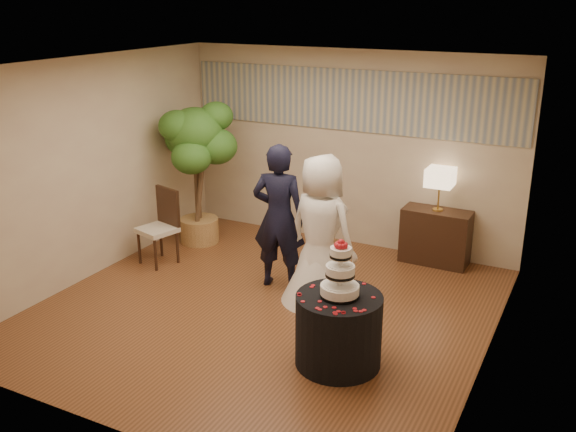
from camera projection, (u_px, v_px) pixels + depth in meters
The scene contains 15 objects.
floor at pixel (265, 309), 7.51m from camera, with size 5.00×5.00×0.00m, color brown.
ceiling at pixel (262, 65), 6.60m from camera, with size 5.00×5.00×0.00m, color white.
wall_back at pixel (348, 149), 9.16m from camera, with size 5.00×0.06×2.80m, color #C7B393.
wall_front at pixel (106, 280), 4.95m from camera, with size 5.00×0.06×2.80m, color #C7B393.
wall_left at pixel (91, 169), 8.13m from camera, with size 0.06×5.00×2.80m, color #C7B393.
wall_right at pixel (497, 231), 5.98m from camera, with size 0.06×5.00×2.80m, color #C7B393.
mural_border at pixel (349, 100), 8.91m from camera, with size 4.90×0.02×0.85m, color gray.
groom at pixel (279, 217), 7.85m from camera, with size 0.67×0.44×1.83m, color black.
bride at pixel (321, 230), 7.46m from camera, with size 0.94×0.94×1.80m, color white.
cake_table at pixel (339, 330), 6.30m from camera, with size 0.85×0.85×0.74m, color black.
wedding_cake at pixel (340, 268), 6.08m from camera, with size 0.38×0.38×0.59m, color white, non-canonical shape.
console at pixel (436, 237), 8.71m from camera, with size 0.91×0.40×0.76m, color black.
table_lamp at pixel (439, 190), 8.49m from camera, with size 0.35×0.35×0.58m, color beige, non-canonical shape.
ficus_tree at pixel (197, 173), 9.23m from camera, with size 1.01×1.01×2.12m, color #32651F, non-canonical shape.
side_chair at pixel (157, 228), 8.64m from camera, with size 0.47×0.49×1.03m, color black, non-canonical shape.
Camera 1 is at (3.30, -5.89, 3.49)m, focal length 40.00 mm.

